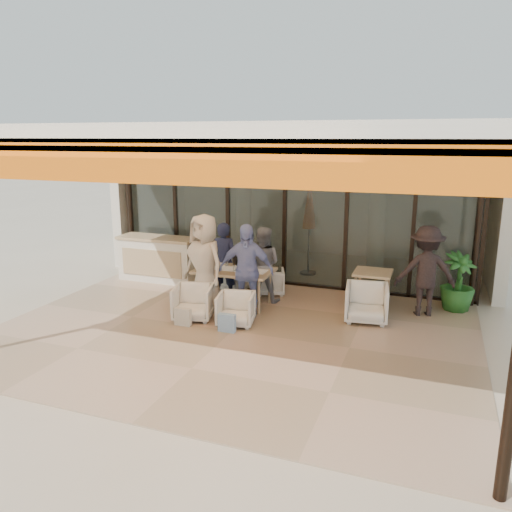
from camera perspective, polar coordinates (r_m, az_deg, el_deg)
The scene contains 21 objects.
ground at distance 8.63m, azimuth -2.72°, elevation -8.71°, with size 70.00×70.00×0.00m, color #C6B293.
terrace_floor at distance 8.63m, azimuth -2.72°, elevation -8.68°, with size 8.00×6.00×0.01m, color tan.
terrace_structure at distance 7.75m, azimuth -3.77°, elevation 13.39°, with size 8.00×6.00×3.40m.
glass_storefront at distance 10.94m, azimuth 3.32°, elevation 4.75°, with size 8.08×0.10×3.20m.
interior_block at distance 13.09m, azimuth 6.39°, elevation 8.91°, with size 9.05×3.62×3.52m.
host_counter at distance 11.65m, azimuth -11.09°, elevation -0.30°, with size 1.85×0.65×1.04m.
dining_table at distance 9.73m, azimuth -2.52°, elevation -1.85°, with size 1.50×0.90×0.93m.
chair_far_left at distance 10.81m, azimuth -2.59°, elevation -2.08°, with size 0.69×0.65×0.71m, color white.
chair_far_right at distance 10.54m, azimuth 1.63°, elevation -2.81°, with size 0.58×0.54×0.60m, color white.
chair_near_left at distance 9.17m, azimuth -7.20°, elevation -5.11°, with size 0.68×0.64×0.70m, color white.
chair_near_right at distance 8.84m, azimuth -2.32°, elevation -5.93°, with size 0.62×0.58×0.64m, color white.
diner_navy at distance 10.26m, azimuth -3.70°, elevation -0.47°, with size 0.57×0.38×1.57m, color #1A1C39.
diner_grey at distance 9.96m, azimuth 0.73°, elevation -0.98°, with size 0.75×0.58×1.54m, color slate.
diner_cream at distance 9.43m, azimuth -5.92°, elevation -0.83°, with size 0.92×0.60×1.87m, color beige.
diner_periwinkle at distance 9.12m, azimuth -1.16°, elevation -1.69°, with size 1.02×0.43×1.74m, color #6F7FB9.
tote_bag_cream at distance 8.90m, azimuth -8.35°, elevation -6.97°, with size 0.30×0.10×0.34m, color silver.
tote_bag_blue at distance 8.55m, azimuth -3.35°, elevation -7.72°, with size 0.30×0.10×0.34m, color #99BFD8.
side_table at distance 9.84m, azimuth 13.21°, elevation -2.33°, with size 0.70×0.70×0.74m.
side_chair at distance 9.20m, azimuth 12.52°, elevation -5.08°, with size 0.74×0.69×0.76m, color white.
standing_woman at distance 9.67m, azimuth 18.82°, elevation -1.67°, with size 1.10×0.63×1.70m, color black.
potted_palm at distance 10.21m, azimuth 22.05°, elevation -2.79°, with size 0.64×0.64×1.14m, color #1E5919.
Camera 1 is at (3.14, -7.35, 3.27)m, focal length 35.00 mm.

